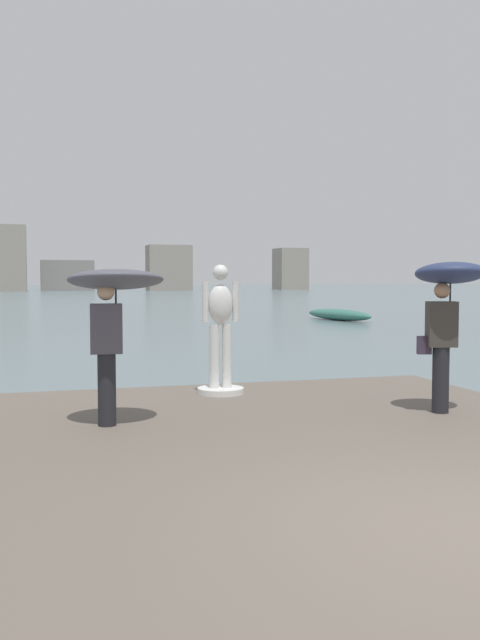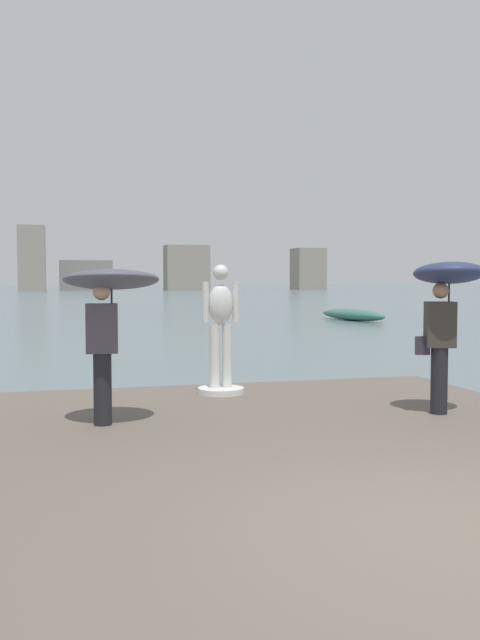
{
  "view_description": "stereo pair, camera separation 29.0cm",
  "coord_description": "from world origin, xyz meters",
  "px_view_note": "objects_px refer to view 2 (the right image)",
  "views": [
    {
      "loc": [
        -3.02,
        -4.3,
        2.19
      ],
      "look_at": [
        0.0,
        5.93,
        1.55
      ],
      "focal_mm": 39.4,
      "sensor_mm": 36.0,
      "label": 1
    },
    {
      "loc": [
        -2.74,
        -4.38,
        2.19
      ],
      "look_at": [
        0.0,
        5.93,
        1.55
      ],
      "focal_mm": 39.4,
      "sensor_mm": 36.0,
      "label": 2
    }
  ],
  "objects_px": {
    "statue_white_figure": "(221,337)",
    "onlooker_left": "(109,298)",
    "onlooker_right": "(446,296)",
    "boat_mid": "(352,315)"
  },
  "relations": [
    {
      "from": "statue_white_figure",
      "to": "boat_mid",
      "type": "distance_m",
      "value": 26.27
    },
    {
      "from": "onlooker_left",
      "to": "statue_white_figure",
      "type": "bearing_deg",
      "value": 45.65
    },
    {
      "from": "statue_white_figure",
      "to": "onlooker_left",
      "type": "height_order",
      "value": "statue_white_figure"
    },
    {
      "from": "onlooker_right",
      "to": "boat_mid",
      "type": "xyz_separation_m",
      "value": [
        10.0,
        25.41,
        -1.66
      ]
    },
    {
      "from": "onlooker_left",
      "to": "boat_mid",
      "type": "xyz_separation_m",
      "value": [
        14.33,
        24.97,
        -1.65
      ]
    },
    {
      "from": "statue_white_figure",
      "to": "onlooker_left",
      "type": "bearing_deg",
      "value": -134.35
    },
    {
      "from": "statue_white_figure",
      "to": "onlooker_right",
      "type": "bearing_deg",
      "value": -43.03
    },
    {
      "from": "onlooker_right",
      "to": "boat_mid",
      "type": "relative_size",
      "value": 0.38
    },
    {
      "from": "statue_white_figure",
      "to": "onlooker_left",
      "type": "distance_m",
      "value": 2.72
    },
    {
      "from": "statue_white_figure",
      "to": "onlooker_right",
      "type": "xyz_separation_m",
      "value": [
        2.49,
        -2.32,
        0.68
      ]
    }
  ]
}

